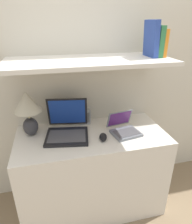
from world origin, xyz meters
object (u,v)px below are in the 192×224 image
book_orange (161,43)px  laptop_small (124,129)px  laptop_large (67,128)px  book_green (157,41)px  computer_mouse (103,137)px  book_blue (151,39)px  table_lamp (28,108)px  router_box (85,116)px

book_orange → laptop_small: bearing=-161.5°
laptop_large → book_green: size_ratio=1.71×
book_green → computer_mouse: bearing=-160.5°
computer_mouse → book_blue: (0.39, 0.16, 0.68)m
table_lamp → laptop_large: bearing=-12.1°
laptop_small → book_green: 0.70m
laptop_small → computer_mouse: 0.20m
computer_mouse → book_orange: book_orange is taller
laptop_large → book_orange: book_orange is taller
computer_mouse → book_blue: size_ratio=0.47×
computer_mouse → book_orange: 0.83m
computer_mouse → router_box: 0.31m
book_green → book_blue: bearing=180.0°
table_lamp → book_green: (0.97, -0.04, 0.45)m
laptop_small → book_orange: book_orange is taller
laptop_large → router_box: bearing=41.9°
laptop_small → book_orange: bearing=18.5°
computer_mouse → laptop_large: bearing=151.8°
table_lamp → laptop_small: size_ratio=1.38×
table_lamp → computer_mouse: 0.61m
book_blue → laptop_small: bearing=-154.8°
book_orange → router_box: bearing=166.8°
book_orange → book_green: bearing=180.0°
computer_mouse → table_lamp: bearing=159.8°
laptop_small → laptop_large: bearing=170.1°
laptop_small → router_box: (-0.28, 0.23, 0.03)m
table_lamp → router_box: (0.45, 0.09, -0.17)m
router_box → book_orange: 0.84m
book_orange → book_blue: book_blue is taller
laptop_large → book_green: book_green is taller
laptop_large → book_green: bearing=1.6°
laptop_large → laptop_small: bearing=-9.9°
table_lamp → book_blue: book_blue is taller
table_lamp → computer_mouse: (0.53, -0.20, -0.21)m
laptop_small → book_orange: (0.29, 0.10, 0.64)m
router_box → table_lamp: bearing=-168.3°
table_lamp → laptop_large: table_lamp is taller
laptop_small → book_blue: book_blue is taller
computer_mouse → book_green: (0.44, 0.16, 0.67)m
computer_mouse → laptop_small: bearing=17.5°
router_box → book_orange: size_ratio=0.68×
table_lamp → book_blue: (0.93, -0.04, 0.47)m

